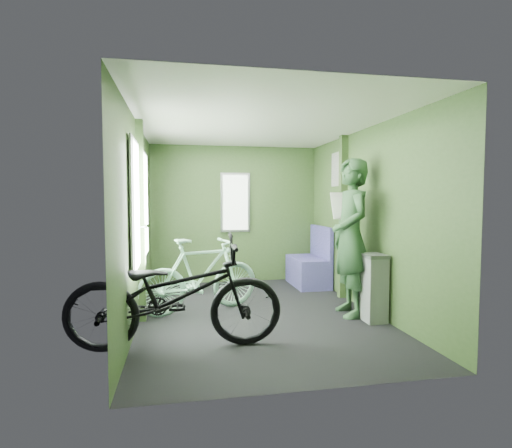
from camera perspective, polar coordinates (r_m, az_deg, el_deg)
The scene contains 6 objects.
room at distance 4.84m, azimuth -0.30°, elevation 3.92°, with size 4.00×4.02×2.31m.
bicycle_black at distance 3.97m, azimuth -11.39°, elevation -17.22°, with size 0.70×1.99×1.05m, color black.
bicycle_mint at distance 5.10m, azimuth -7.89°, elevation -12.46°, with size 0.44×1.57×0.94m, color #94D5B2.
passenger at distance 4.94m, azimuth 13.36°, elevation -1.85°, with size 0.49×0.74×1.89m.
waste_box at distance 4.85m, azimuth 16.38°, elevation -8.68°, with size 0.23×0.32×0.78m, color gray.
bench_seat at distance 6.60m, azimuth 7.65°, elevation -6.24°, with size 0.51×0.92×0.97m.
Camera 1 is at (-0.92, -4.72, 1.40)m, focal length 28.00 mm.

